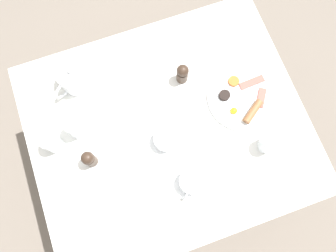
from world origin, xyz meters
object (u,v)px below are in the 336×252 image
Objects in this scene: teacup_with_saucer_right at (166,140)px; wine_glass_spare at (52,143)px; water_glass_short at (269,143)px; salt_grinder at (89,159)px; breakfast_plate at (243,98)px; water_glass_tall at (75,128)px; teacup_with_saucer_left at (191,182)px; napkin_folded at (86,240)px; fork_by_plate at (218,41)px; pepper_grinder at (182,73)px; teapot_near at (74,78)px; knife_by_plate at (132,189)px.

wine_glass_spare reaches higher than teacup_with_saucer_right.
salt_grinder reaches higher than water_glass_short.
water_glass_tall reaches higher than breakfast_plate.
teacup_with_saucer_left is at bearing 148.15° from salt_grinder.
water_glass_short is at bearing -173.63° from teacup_with_saucer_left.
napkin_folded is at bearing 7.71° from water_glass_short.
napkin_folded is at bearing 37.96° from fork_by_plate.
pepper_grinder is (-0.56, -0.10, 0.00)m from wine_glass_spare.
teapot_near reaches higher than knife_by_plate.
salt_grinder reaches higher than teacup_with_saucer_right.
water_glass_tall reaches higher than water_glass_short.
teacup_with_saucer_right is 1.57× the size of water_glass_short.
water_glass_tall is at bearing -102.12° from napkin_folded.
fork_by_plate is (-0.65, -0.31, -0.05)m from salt_grinder.
salt_grinder is 0.72× the size of fork_by_plate.
wine_glass_spare is at bearing 15.27° from fork_by_plate.
water_glass_short is 0.76m from napkin_folded.
fork_by_plate is (-0.76, -0.21, -0.05)m from wine_glass_spare.
wine_glass_spare is at bearing -155.38° from teapot_near.
wine_glass_spare is at bearing -5.09° from breakfast_plate.
water_glass_tall is at bearing -165.43° from wine_glass_spare.
knife_by_plate is (-0.11, 0.15, -0.05)m from salt_grinder.
breakfast_plate is 1.96× the size of fork_by_plate.
breakfast_plate is 0.35m from teacup_with_saucer_right.
teacup_with_saucer_right is 1.01× the size of fork_by_plate.
teapot_near reaches higher than teacup_with_saucer_right.
water_glass_tall reaches higher than pepper_grinder.
water_glass_tall reaches higher than teacup_with_saucer_left.
fork_by_plate is (-0.75, -0.58, -0.00)m from napkin_folded.
water_glass_short is at bearing 178.47° from knife_by_plate.
wine_glass_spare is at bearing -88.07° from napkin_folded.
pepper_grinder is (0.20, -0.16, 0.04)m from breakfast_plate.
fork_by_plate is at bearing -142.04° from napkin_folded.
fork_by_plate is at bearing -91.04° from breakfast_plate.
salt_grinder is (0.64, 0.04, 0.04)m from breakfast_plate.
water_glass_short reaches higher than fork_by_plate.
wine_glass_spare is at bearing 14.57° from water_glass_tall.
teacup_with_saucer_right is at bearing -143.92° from knife_by_plate.
breakfast_plate reaches higher than knife_by_plate.
water_glass_tall is 0.41m from napkin_folded.
pepper_grinder is 0.49m from salt_grinder.
teacup_with_saucer_right is at bearing -85.19° from teapot_near.
napkin_folded is (0.74, 0.31, -0.00)m from breakfast_plate.
teapot_near is at bearing -38.76° from water_glass_short.
teapot_near reaches higher than salt_grinder.
water_glass_short is at bearing 155.84° from water_glass_tall.
salt_grinder is at bearing 3.51° from breakfast_plate.
water_glass_tall is at bearing -26.33° from teacup_with_saucer_right.
breakfast_plate is 2.83× the size of wine_glass_spare.
pepper_grinder reaches higher than teacup_with_saucer_right.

